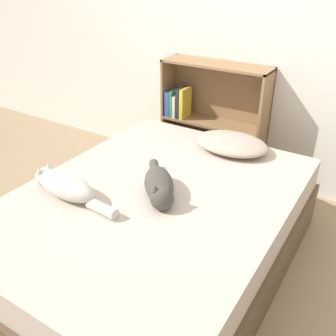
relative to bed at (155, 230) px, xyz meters
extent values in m
plane|color=#997F60|center=(0.00, 0.00, -0.26)|extent=(8.00, 8.00, 0.00)
cube|color=white|center=(0.00, 1.40, 0.99)|extent=(8.00, 0.06, 2.50)
cube|color=brown|center=(0.00, 0.00, -0.10)|extent=(1.49, 1.98, 0.32)
cube|color=#C1B2A3|center=(0.00, 0.00, 0.17)|extent=(1.45, 1.92, 0.21)
ellipsoid|color=#B29E8E|center=(0.14, 0.77, 0.32)|extent=(0.53, 0.38, 0.10)
ellipsoid|color=beige|center=(-0.41, -0.29, 0.34)|extent=(0.44, 0.21, 0.14)
sphere|color=beige|center=(-0.59, -0.27, 0.33)|extent=(0.12, 0.12, 0.12)
cone|color=beige|center=(-0.60, -0.31, 0.39)|extent=(0.04, 0.04, 0.03)
cone|color=beige|center=(-0.59, -0.24, 0.39)|extent=(0.04, 0.04, 0.03)
cylinder|color=beige|center=(-0.12, -0.31, 0.30)|extent=(0.20, 0.08, 0.06)
ellipsoid|color=#47423D|center=(0.02, 0.01, 0.33)|extent=(0.36, 0.38, 0.13)
sphere|color=#47423D|center=(0.12, -0.10, 0.33)|extent=(0.13, 0.13, 0.13)
cone|color=#47423D|center=(0.15, -0.08, 0.40)|extent=(0.04, 0.04, 0.03)
cone|color=#47423D|center=(0.09, -0.13, 0.40)|extent=(0.04, 0.04, 0.03)
cylinder|color=#47423D|center=(-0.13, 0.20, 0.30)|extent=(0.15, 0.16, 0.06)
cube|color=#8E6B47|center=(-0.67, 1.23, 0.24)|extent=(0.02, 0.26, 1.01)
cube|color=#8E6B47|center=(0.21, 1.23, 0.24)|extent=(0.02, 0.26, 1.01)
cube|color=#8E6B47|center=(-0.23, 1.23, -0.25)|extent=(0.90, 0.26, 0.02)
cube|color=#8E6B47|center=(-0.23, 1.23, 0.74)|extent=(0.90, 0.26, 0.02)
cube|color=#8E6B47|center=(-0.23, 1.23, 0.24)|extent=(0.86, 0.26, 0.02)
cube|color=#8E6B47|center=(-0.23, 1.35, 0.24)|extent=(0.90, 0.02, 1.01)
cube|color=#2D519E|center=(-0.62, 1.19, 0.36)|extent=(0.04, 0.16, 0.22)
cube|color=#337F47|center=(-0.59, 1.19, 0.37)|extent=(0.02, 0.16, 0.23)
cube|color=beige|center=(-0.56, 1.19, 0.35)|extent=(0.03, 0.16, 0.19)
cube|color=#232328|center=(-0.52, 1.19, 0.38)|extent=(0.03, 0.16, 0.26)
cube|color=gold|center=(-0.48, 1.19, 0.38)|extent=(0.03, 0.16, 0.26)
camera|label=1|loc=(1.05, -1.51, 1.44)|focal=40.00mm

